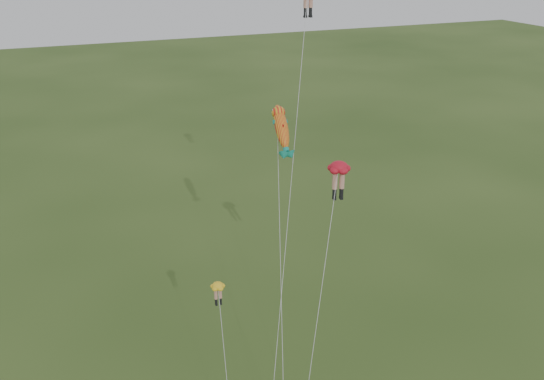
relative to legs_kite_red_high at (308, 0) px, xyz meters
name	(u,v)px	position (x,y,z in m)	size (l,w,h in m)	color
legs_kite_red_high	(308,0)	(0.00, 0.00, 0.00)	(8.60, 13.29, 24.63)	red
legs_kite_red_mid	(338,174)	(-1.08, -7.27, -9.51)	(6.08, 7.19, 14.80)	red
legs_kite_yellow	(219,298)	(-9.79, -10.09, -14.69)	(0.86, 3.53, 9.78)	yellow
fish_kite	(281,129)	(-3.83, -4.76, -7.05)	(4.01, 10.14, 18.03)	gold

